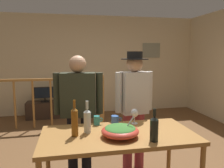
{
  "coord_description": "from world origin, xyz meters",
  "views": [
    {
      "loc": [
        -0.7,
        -2.8,
        1.58
      ],
      "look_at": [
        -0.21,
        -0.36,
        1.24
      ],
      "focal_mm": 34.99,
      "sensor_mm": 36.0,
      "label": 1
    }
  ],
  "objects_px": {
    "salad_bowl": "(120,131)",
    "mug_teal": "(97,120)",
    "framed_picture": "(151,50)",
    "stair_railing": "(61,97)",
    "person_standing_left": "(79,105)",
    "person_standing_right": "(134,101)",
    "flat_screen_tv": "(45,93)",
    "serving_table": "(118,140)",
    "mug_blue": "(115,120)",
    "wine_bottle_clear": "(87,120)",
    "wine_bottle_dark": "(154,128)",
    "wine_glass": "(134,113)",
    "tv_console": "(45,110)",
    "wine_bottle_amber": "(75,121)"
  },
  "relations": [
    {
      "from": "salad_bowl",
      "to": "mug_teal",
      "type": "height_order",
      "value": "salad_bowl"
    },
    {
      "from": "framed_picture",
      "to": "stair_railing",
      "type": "relative_size",
      "value": 0.19
    },
    {
      "from": "salad_bowl",
      "to": "person_standing_left",
      "type": "bearing_deg",
      "value": 115.69
    },
    {
      "from": "person_standing_right",
      "to": "person_standing_left",
      "type": "bearing_deg",
      "value": -8.01
    },
    {
      "from": "stair_railing",
      "to": "flat_screen_tv",
      "type": "distance_m",
      "value": 0.84
    },
    {
      "from": "person_standing_left",
      "to": "flat_screen_tv",
      "type": "bearing_deg",
      "value": -67.52
    },
    {
      "from": "serving_table",
      "to": "mug_blue",
      "type": "xyz_separation_m",
      "value": [
        0.03,
        0.3,
        0.12
      ]
    },
    {
      "from": "mug_blue",
      "to": "person_standing_right",
      "type": "distance_m",
      "value": 0.53
    },
    {
      "from": "stair_railing",
      "to": "person_standing_right",
      "type": "relative_size",
      "value": 1.65
    },
    {
      "from": "wine_bottle_clear",
      "to": "framed_picture",
      "type": "bearing_deg",
      "value": 60.01
    },
    {
      "from": "serving_table",
      "to": "salad_bowl",
      "type": "bearing_deg",
      "value": -92.32
    },
    {
      "from": "framed_picture",
      "to": "wine_bottle_dark",
      "type": "distance_m",
      "value": 4.36
    },
    {
      "from": "mug_blue",
      "to": "mug_teal",
      "type": "xyz_separation_m",
      "value": [
        -0.21,
        0.02,
        0.0
      ]
    },
    {
      "from": "framed_picture",
      "to": "wine_glass",
      "type": "distance_m",
      "value": 3.89
    },
    {
      "from": "tv_console",
      "to": "person_standing_right",
      "type": "relative_size",
      "value": 0.56
    },
    {
      "from": "wine_bottle_dark",
      "to": "framed_picture",
      "type": "bearing_deg",
      "value": 69.2
    },
    {
      "from": "tv_console",
      "to": "mug_teal",
      "type": "distance_m",
      "value": 3.33
    },
    {
      "from": "framed_picture",
      "to": "wine_bottle_dark",
      "type": "height_order",
      "value": "framed_picture"
    },
    {
      "from": "flat_screen_tv",
      "to": "wine_bottle_clear",
      "type": "height_order",
      "value": "wine_bottle_clear"
    },
    {
      "from": "framed_picture",
      "to": "wine_bottle_clear",
      "type": "height_order",
      "value": "framed_picture"
    },
    {
      "from": "salad_bowl",
      "to": "mug_blue",
      "type": "distance_m",
      "value": 0.39
    },
    {
      "from": "stair_railing",
      "to": "wine_bottle_dark",
      "type": "bearing_deg",
      "value": -72.34
    },
    {
      "from": "tv_console",
      "to": "salad_bowl",
      "type": "xyz_separation_m",
      "value": [
        1.08,
        -3.55,
        0.63
      ]
    },
    {
      "from": "tv_console",
      "to": "person_standing_left",
      "type": "relative_size",
      "value": 0.57
    },
    {
      "from": "wine_glass",
      "to": "person_standing_left",
      "type": "height_order",
      "value": "person_standing_left"
    },
    {
      "from": "tv_console",
      "to": "serving_table",
      "type": "distance_m",
      "value": 3.66
    },
    {
      "from": "framed_picture",
      "to": "person_standing_left",
      "type": "bearing_deg",
      "value": -125.28
    },
    {
      "from": "tv_console",
      "to": "wine_bottle_clear",
      "type": "bearing_deg",
      "value": -77.09
    },
    {
      "from": "serving_table",
      "to": "mug_teal",
      "type": "height_order",
      "value": "mug_teal"
    },
    {
      "from": "wine_bottle_clear",
      "to": "wine_bottle_dark",
      "type": "xyz_separation_m",
      "value": [
        0.59,
        -0.35,
        -0.01
      ]
    },
    {
      "from": "wine_bottle_dark",
      "to": "mug_blue",
      "type": "distance_m",
      "value": 0.61
    },
    {
      "from": "wine_bottle_clear",
      "to": "person_standing_right",
      "type": "distance_m",
      "value": 0.9
    },
    {
      "from": "serving_table",
      "to": "person_standing_left",
      "type": "xyz_separation_m",
      "value": [
        -0.37,
        0.67,
        0.23
      ]
    },
    {
      "from": "person_standing_right",
      "to": "stair_railing",
      "type": "bearing_deg",
      "value": -70.99
    },
    {
      "from": "mug_blue",
      "to": "person_standing_right",
      "type": "relative_size",
      "value": 0.08
    },
    {
      "from": "mug_blue",
      "to": "person_standing_left",
      "type": "bearing_deg",
      "value": 136.55
    },
    {
      "from": "framed_picture",
      "to": "mug_blue",
      "type": "relative_size",
      "value": 4.07
    },
    {
      "from": "tv_console",
      "to": "mug_blue",
      "type": "xyz_separation_m",
      "value": [
        1.11,
        -3.17,
        0.62
      ]
    },
    {
      "from": "mug_blue",
      "to": "salad_bowl",
      "type": "bearing_deg",
      "value": -94.76
    },
    {
      "from": "serving_table",
      "to": "person_standing_left",
      "type": "height_order",
      "value": "person_standing_left"
    },
    {
      "from": "serving_table",
      "to": "wine_bottle_amber",
      "type": "relative_size",
      "value": 4.29
    },
    {
      "from": "tv_console",
      "to": "mug_blue",
      "type": "height_order",
      "value": "mug_blue"
    },
    {
      "from": "salad_bowl",
      "to": "wine_bottle_amber",
      "type": "xyz_separation_m",
      "value": [
        -0.44,
        0.1,
        0.09
      ]
    },
    {
      "from": "mug_blue",
      "to": "mug_teal",
      "type": "relative_size",
      "value": 1.16
    },
    {
      "from": "wine_bottle_dark",
      "to": "person_standing_right",
      "type": "height_order",
      "value": "person_standing_right"
    },
    {
      "from": "mug_teal",
      "to": "wine_bottle_amber",
      "type": "bearing_deg",
      "value": -130.58
    },
    {
      "from": "framed_picture",
      "to": "salad_bowl",
      "type": "distance_m",
      "value": 4.33
    },
    {
      "from": "framed_picture",
      "to": "salad_bowl",
      "type": "bearing_deg",
      "value": -115.21
    },
    {
      "from": "salad_bowl",
      "to": "wine_bottle_amber",
      "type": "relative_size",
      "value": 1.02
    },
    {
      "from": "serving_table",
      "to": "wine_glass",
      "type": "height_order",
      "value": "wine_glass"
    }
  ]
}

